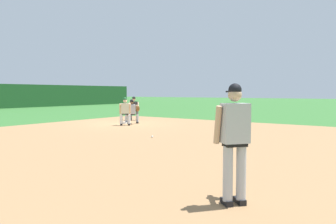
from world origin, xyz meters
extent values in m
plane|color=#336B2D|center=(0.00, 0.00, 0.00)|extent=(160.00, 160.00, 0.00)
cube|color=#9E754C|center=(-4.34, -5.12, 0.00)|extent=(18.00, 18.00, 0.01)
cube|color=white|center=(0.00, 0.00, 0.04)|extent=(0.38, 0.38, 0.09)
sphere|color=white|center=(-3.53, -4.64, 0.04)|extent=(0.07, 0.07, 0.07)
cube|color=black|center=(-8.74, -10.14, 0.04)|extent=(0.25, 0.27, 0.09)
cylinder|color=#B2B2B7|center=(-8.77, -10.17, 0.50)|extent=(0.15, 0.15, 0.84)
cube|color=black|center=(-8.57, -10.29, 0.04)|extent=(0.25, 0.27, 0.09)
cylinder|color=#B2B2B7|center=(-8.60, -10.32, 0.50)|extent=(0.15, 0.15, 0.84)
cube|color=black|center=(-8.68, -10.24, 0.94)|extent=(0.39, 0.37, 0.06)
cube|color=#B2B2B7|center=(-8.68, -10.24, 1.26)|extent=(0.46, 0.44, 0.60)
sphere|color=tan|center=(-8.67, -10.23, 1.69)|extent=(0.21, 0.21, 0.21)
sphere|color=black|center=(-8.67, -10.23, 1.76)|extent=(0.20, 0.20, 0.20)
cube|color=black|center=(-8.61, -10.16, 1.74)|extent=(0.20, 0.19, 0.02)
cylinder|color=tan|center=(-8.83, -10.03, 1.23)|extent=(0.19, 0.20, 0.59)
cylinder|color=tan|center=(-8.30, -10.18, 1.35)|extent=(0.41, 0.46, 0.41)
ellipsoid|color=brown|center=(-8.25, -10.12, 1.19)|extent=(0.35, 0.36, 0.34)
cube|color=black|center=(0.48, -0.47, 0.04)|extent=(0.26, 0.27, 0.09)
cylinder|color=#B2B2B7|center=(0.51, -0.44, 0.28)|extent=(0.15, 0.15, 0.40)
cube|color=black|center=(0.03, -0.07, 0.04)|extent=(0.26, 0.27, 0.09)
cylinder|color=#B2B2B7|center=(0.06, -0.04, 0.28)|extent=(0.15, 0.15, 0.40)
cube|color=black|center=(0.28, -0.24, 0.50)|extent=(0.39, 0.38, 0.06)
cube|color=#B2B2B7|center=(0.28, -0.24, 0.78)|extent=(0.46, 0.45, 0.52)
sphere|color=brown|center=(0.27, -0.26, 1.17)|extent=(0.21, 0.21, 0.21)
sphere|color=black|center=(0.27, -0.26, 1.24)|extent=(0.20, 0.20, 0.20)
cube|color=black|center=(0.21, -0.32, 1.22)|extent=(0.20, 0.20, 0.02)
cylinder|color=brown|center=(0.19, -0.72, 0.92)|extent=(0.46, 0.49, 0.24)
cylinder|color=brown|center=(0.03, -0.15, 0.72)|extent=(0.23, 0.24, 0.58)
ellipsoid|color=brown|center=(0.05, -0.88, 0.85)|extent=(0.29, 0.30, 0.35)
cube|color=black|center=(-0.86, -0.53, 0.04)|extent=(0.27, 0.26, 0.09)
cylinder|color=white|center=(-0.89, -0.56, 0.33)|extent=(0.15, 0.15, 0.50)
cube|color=black|center=(-0.59, -0.82, 0.04)|extent=(0.27, 0.26, 0.09)
cylinder|color=white|center=(-0.62, -0.85, 0.33)|extent=(0.15, 0.15, 0.50)
cube|color=black|center=(-0.75, -0.70, 0.60)|extent=(0.38, 0.39, 0.06)
cube|color=beige|center=(-0.75, -0.70, 0.89)|extent=(0.45, 0.46, 0.54)
sphere|color=#DBB28E|center=(-0.74, -0.69, 1.29)|extent=(0.21, 0.21, 0.21)
sphere|color=#194C28|center=(-0.74, -0.69, 1.36)|extent=(0.20, 0.20, 0.20)
cube|color=#194C28|center=(-0.67, -0.63, 1.34)|extent=(0.20, 0.20, 0.02)
cylinder|color=#DBB28E|center=(-0.82, -0.42, 0.86)|extent=(0.30, 0.29, 0.56)
cylinder|color=#DBB28E|center=(-0.48, -0.78, 0.86)|extent=(0.30, 0.29, 0.56)
cube|color=black|center=(1.95, 0.80, 0.04)|extent=(0.26, 0.26, 0.09)
cylinder|color=#515154|center=(1.98, 0.82, 0.33)|extent=(0.15, 0.15, 0.50)
cube|color=black|center=(1.66, 1.07, 0.04)|extent=(0.26, 0.26, 0.09)
cylinder|color=#515154|center=(1.69, 1.10, 0.33)|extent=(0.15, 0.15, 0.50)
cube|color=black|center=(1.84, 0.96, 0.60)|extent=(0.38, 0.38, 0.06)
cube|color=#232326|center=(1.84, 0.96, 0.89)|extent=(0.46, 0.45, 0.54)
sphere|color=#DBB28E|center=(1.82, 0.95, 1.29)|extent=(0.21, 0.21, 0.21)
sphere|color=black|center=(1.82, 0.95, 1.36)|extent=(0.20, 0.20, 0.20)
cube|color=black|center=(1.76, 0.88, 1.34)|extent=(0.20, 0.20, 0.02)
cylinder|color=#DBB28E|center=(1.92, 0.68, 0.86)|extent=(0.29, 0.30, 0.56)
cylinder|color=#DBB28E|center=(1.55, 1.03, 0.86)|extent=(0.29, 0.30, 0.56)
camera|label=1|loc=(-13.28, -12.24, 1.73)|focal=35.00mm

